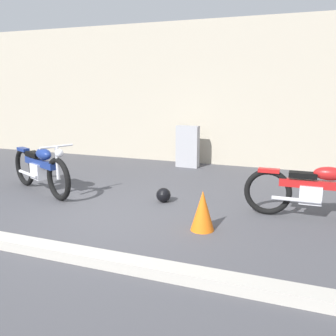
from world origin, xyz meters
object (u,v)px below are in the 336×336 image
helmet (164,195)px  traffic_cone (203,211)px  motorcycle_blue (40,168)px  stone_marker (188,147)px  motorcycle_red (316,191)px

helmet → traffic_cone: 1.37m
helmet → motorcycle_blue: (-2.29, -0.25, 0.33)m
stone_marker → motorcycle_red: size_ratio=0.50×
helmet → motorcycle_blue: motorcycle_blue is taller
stone_marker → helmet: size_ratio=4.07×
stone_marker → motorcycle_red: bearing=-44.8°
motorcycle_blue → motorcycle_red: motorcycle_blue is taller
motorcycle_blue → motorcycle_red: (4.65, 0.24, -0.02)m
traffic_cone → motorcycle_blue: 3.33m
traffic_cone → motorcycle_red: (1.40, 0.97, 0.16)m
helmet → stone_marker: bearing=100.0°
helmet → traffic_cone: size_ratio=0.44×
helmet → traffic_cone: traffic_cone is taller
helmet → motorcycle_red: bearing=-0.2°
helmet → motorcycle_red: (2.35, -0.01, 0.31)m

